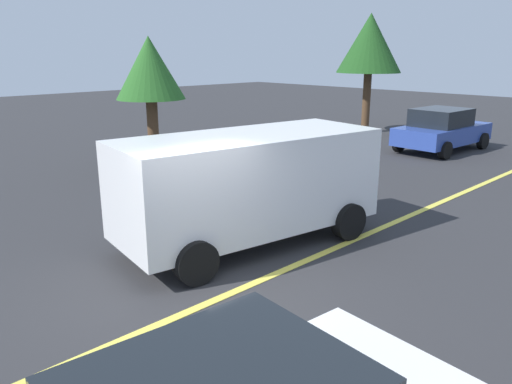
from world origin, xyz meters
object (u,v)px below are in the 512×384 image
(white_van, at_px, (248,182))
(tree_left_verge, at_px, (150,70))
(car_blue_near_curb, at_px, (442,130))
(tree_centre_verge, at_px, (370,44))

(white_van, height_order, tree_left_verge, tree_left_verge)
(car_blue_near_curb, xyz_separation_m, tree_centre_verge, (1.69, 4.60, 3.20))
(white_van, height_order, car_blue_near_curb, white_van)
(white_van, distance_m, tree_centre_verge, 15.39)
(white_van, bearing_deg, car_blue_near_curb, 8.90)
(white_van, relative_size, tree_centre_verge, 1.01)
(car_blue_near_curb, height_order, tree_left_verge, tree_left_verge)
(white_van, relative_size, tree_left_verge, 1.30)
(car_blue_near_curb, height_order, tree_centre_verge, tree_centre_verge)
(white_van, xyz_separation_m, tree_centre_verge, (13.68, 6.47, 2.75))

